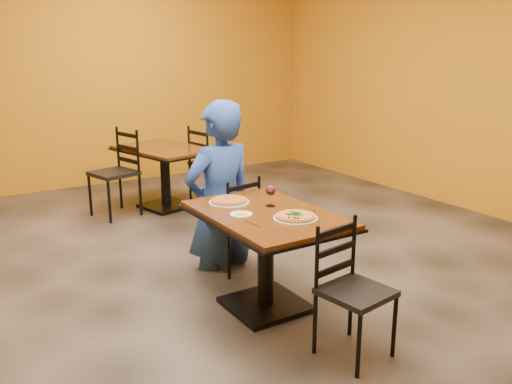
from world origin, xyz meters
TOP-DOWN VIEW (x-y plane):
  - floor at (0.00, 0.00)m, footprint 7.00×8.00m
  - wall_back at (0.00, 4.00)m, footprint 7.00×0.01m
  - wall_right at (3.50, 0.00)m, footprint 0.01×8.00m
  - table_main at (0.00, -0.50)m, footprint 0.83×1.23m
  - table_second at (0.41, 2.37)m, footprint 1.08×1.36m
  - chair_main_near at (0.12, -1.34)m, footprint 0.44×0.44m
  - chair_main_far at (0.16, 0.29)m, footprint 0.44×0.44m
  - chair_second_left at (-0.22, 2.37)m, footprint 0.56×0.56m
  - chair_second_right at (1.04, 2.37)m, footprint 0.50×0.50m
  - diner at (0.12, 0.44)m, footprint 0.76×0.54m
  - plate_main at (0.09, -0.74)m, footprint 0.31×0.31m
  - pizza_main at (0.09, -0.74)m, footprint 0.28×0.28m
  - plate_far at (-0.11, -0.15)m, footprint 0.31×0.31m
  - pizza_far at (-0.11, -0.15)m, footprint 0.28×0.28m
  - side_plate at (-0.19, -0.46)m, footprint 0.16×0.16m
  - dip at (-0.19, -0.46)m, footprint 0.09×0.09m
  - wine_glass at (0.11, -0.39)m, footprint 0.08×0.08m
  - fork at (-0.22, -0.68)m, footprint 0.04×0.19m
  - knife at (0.27, -0.72)m, footprint 0.14×0.17m

SIDE VIEW (x-z plane):
  - floor at x=0.00m, z-range -0.01..0.01m
  - chair_main_far at x=0.16m, z-range 0.00..0.84m
  - chair_main_near at x=0.12m, z-range 0.00..0.86m
  - chair_second_right at x=1.04m, z-range 0.00..0.96m
  - chair_second_left at x=-0.22m, z-range 0.00..1.01m
  - table_second at x=0.41m, z-range 0.18..0.93m
  - table_main at x=0.00m, z-range 0.18..0.93m
  - diner at x=0.12m, z-range 0.00..1.48m
  - fork at x=-0.22m, z-range 0.75..0.75m
  - knife at x=0.27m, z-range 0.75..0.75m
  - plate_main at x=0.09m, z-range 0.75..0.76m
  - plate_far at x=-0.11m, z-range 0.75..0.76m
  - side_plate at x=-0.19m, z-range 0.75..0.76m
  - dip at x=-0.19m, z-range 0.76..0.77m
  - pizza_main at x=0.09m, z-range 0.76..0.78m
  - pizza_far at x=-0.11m, z-range 0.76..0.78m
  - wine_glass at x=0.11m, z-range 0.75..0.93m
  - wall_back at x=0.00m, z-range 0.00..3.00m
  - wall_right at x=3.50m, z-range 0.00..3.00m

